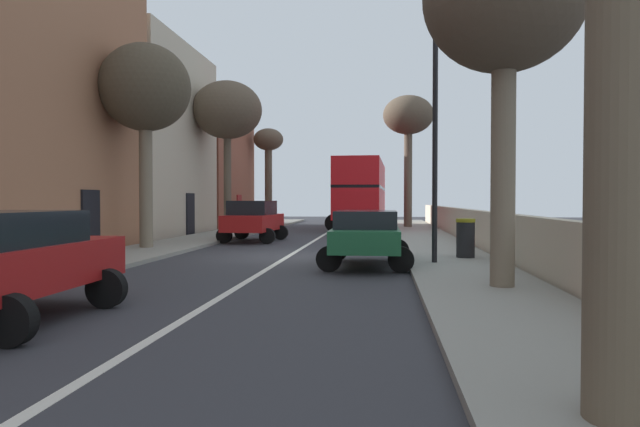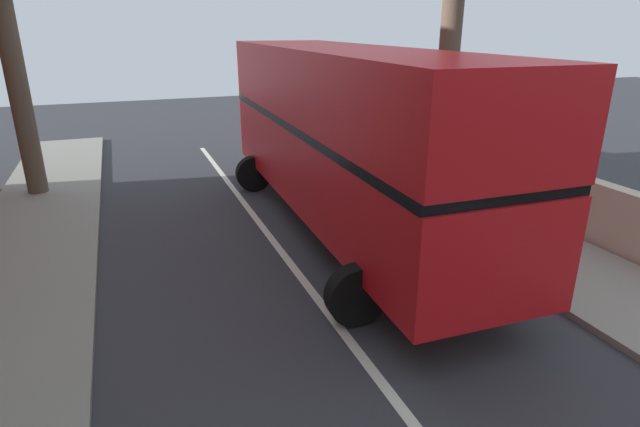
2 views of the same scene
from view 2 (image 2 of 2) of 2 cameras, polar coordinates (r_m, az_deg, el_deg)
double_decker_bus at (r=11.27m, az=2.78°, el=9.28°), size 3.81×11.00×4.06m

